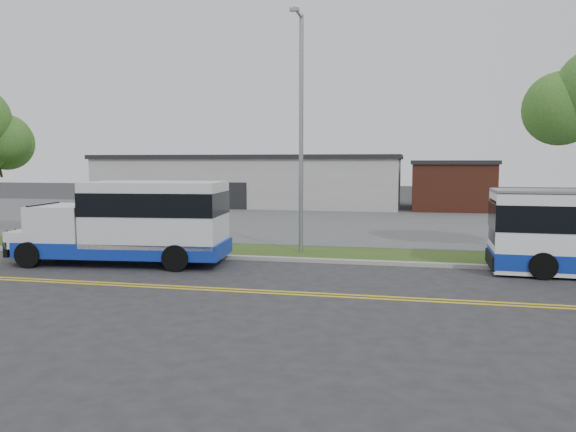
% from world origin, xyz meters
% --- Properties ---
extents(ground, '(140.00, 140.00, 0.00)m').
position_xyz_m(ground, '(0.00, 0.00, 0.00)').
color(ground, '#28282B').
rests_on(ground, ground).
extents(lane_line_north, '(70.00, 0.12, 0.01)m').
position_xyz_m(lane_line_north, '(0.00, -3.85, 0.01)').
color(lane_line_north, gold).
rests_on(lane_line_north, ground).
extents(lane_line_south, '(70.00, 0.12, 0.01)m').
position_xyz_m(lane_line_south, '(0.00, -4.15, 0.01)').
color(lane_line_south, gold).
rests_on(lane_line_south, ground).
extents(curb, '(80.00, 0.30, 0.15)m').
position_xyz_m(curb, '(0.00, 1.10, 0.07)').
color(curb, '#9E9B93').
rests_on(curb, ground).
extents(verge, '(80.00, 3.30, 0.10)m').
position_xyz_m(verge, '(0.00, 2.90, 0.05)').
color(verge, '#2A4B19').
rests_on(verge, ground).
extents(parking_lot, '(80.00, 25.00, 0.10)m').
position_xyz_m(parking_lot, '(0.00, 17.00, 0.05)').
color(parking_lot, '#4C4C4F').
rests_on(parking_lot, ground).
extents(commercial_building, '(25.40, 10.40, 4.35)m').
position_xyz_m(commercial_building, '(-6.00, 27.00, 2.18)').
color(commercial_building, '#9E9E99').
rests_on(commercial_building, ground).
extents(brick_wing, '(6.30, 7.30, 3.90)m').
position_xyz_m(brick_wing, '(10.50, 26.00, 1.96)').
color(brick_wing, brown).
rests_on(brick_wing, ground).
extents(streetlight_near, '(0.35, 1.53, 9.50)m').
position_xyz_m(streetlight_near, '(3.00, 2.73, 5.23)').
color(streetlight_near, gray).
rests_on(streetlight_near, verge).
extents(shuttle_bus, '(8.21, 3.34, 3.07)m').
position_xyz_m(shuttle_bus, '(-2.58, -0.62, 1.64)').
color(shuttle_bus, '#0E2A9C').
rests_on(shuttle_bus, ground).
extents(pedestrian, '(0.74, 0.67, 1.69)m').
position_xyz_m(pedestrian, '(-2.42, 1.90, 0.94)').
color(pedestrian, black).
rests_on(pedestrian, verge).
extents(parked_car_a, '(2.47, 4.18, 1.30)m').
position_xyz_m(parked_car_a, '(-8.42, 10.37, 0.75)').
color(parked_car_a, '#A5A7AC').
rests_on(parked_car_a, parking_lot).
extents(parked_car_b, '(2.06, 4.39, 1.24)m').
position_xyz_m(parked_car_b, '(-11.07, 13.17, 0.72)').
color(parked_car_b, silver).
rests_on(parked_car_b, parking_lot).
extents(grocery_bag_left, '(0.32, 0.32, 0.32)m').
position_xyz_m(grocery_bag_left, '(-2.72, 1.65, 0.26)').
color(grocery_bag_left, white).
rests_on(grocery_bag_left, verge).
extents(grocery_bag_right, '(0.32, 0.32, 0.32)m').
position_xyz_m(grocery_bag_right, '(-2.12, 2.15, 0.26)').
color(grocery_bag_right, white).
rests_on(grocery_bag_right, verge).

